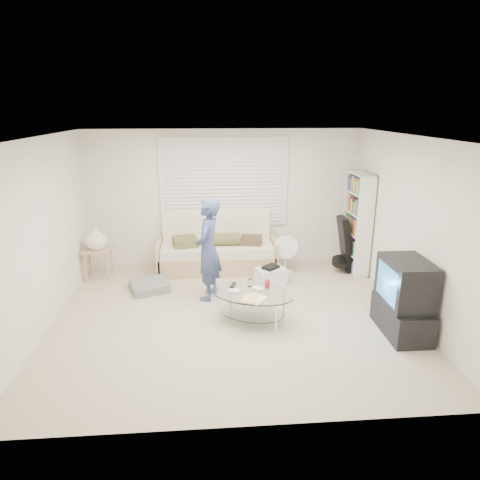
{
  "coord_description": "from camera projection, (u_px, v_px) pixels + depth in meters",
  "views": [
    {
      "loc": [
        -0.33,
        -5.54,
        2.86
      ],
      "look_at": [
        0.14,
        0.3,
        1.04
      ],
      "focal_mm": 32.0,
      "sensor_mm": 36.0,
      "label": 1
    }
  ],
  "objects": [
    {
      "name": "ground",
      "position": [
        232.0,
        315.0,
        6.14
      ],
      "size": [
        5.0,
        5.0,
        0.0
      ],
      "primitive_type": "plane",
      "color": "tan",
      "rests_on": "ground"
    },
    {
      "name": "grey_floor_pillow",
      "position": [
        150.0,
        286.0,
        6.99
      ],
      "size": [
        0.74,
        0.74,
        0.13
      ],
      "primitive_type": "cube",
      "rotation": [
        0.0,
        0.0,
        0.33
      ],
      "color": "slate",
      "rests_on": "ground"
    },
    {
      "name": "storage_bin",
      "position": [
        271.0,
        276.0,
        7.18
      ],
      "size": [
        0.55,
        0.45,
        0.33
      ],
      "color": "white",
      "rests_on": "ground"
    },
    {
      "name": "bookshelf",
      "position": [
        357.0,
        223.0,
        7.56
      ],
      "size": [
        0.28,
        0.76,
        1.79
      ],
      "color": "white",
      "rests_on": "ground"
    },
    {
      "name": "standing_person",
      "position": [
        208.0,
        249.0,
        6.49
      ],
      "size": [
        0.52,
        0.66,
        1.59
      ],
      "primitive_type": "imported",
      "rotation": [
        0.0,
        0.0,
        -1.84
      ],
      "color": "navy",
      "rests_on": "ground"
    },
    {
      "name": "window_blinds",
      "position": [
        224.0,
        183.0,
        7.78
      ],
      "size": [
        2.32,
        0.08,
        1.62
      ],
      "color": "silver",
      "rests_on": "ground"
    },
    {
      "name": "side_table",
      "position": [
        96.0,
        240.0,
        7.3
      ],
      "size": [
        0.47,
        0.38,
        0.93
      ],
      "color": "tan",
      "rests_on": "ground"
    },
    {
      "name": "tv_unit",
      "position": [
        404.0,
        298.0,
        5.54
      ],
      "size": [
        0.52,
        0.93,
        1.01
      ],
      "color": "black",
      "rests_on": "ground"
    },
    {
      "name": "room_shell",
      "position": [
        229.0,
        197.0,
        6.12
      ],
      "size": [
        5.02,
        4.52,
        2.51
      ],
      "color": "white",
      "rests_on": "ground"
    },
    {
      "name": "floor_fan",
      "position": [
        285.0,
        251.0,
        7.61
      ],
      "size": [
        0.43,
        0.29,
        0.71
      ],
      "color": "white",
      "rests_on": "ground"
    },
    {
      "name": "futon_sofa",
      "position": [
        217.0,
        251.0,
        7.81
      ],
      "size": [
        2.13,
        0.86,
        1.04
      ],
      "color": "tan",
      "rests_on": "ground"
    },
    {
      "name": "guitar_case",
      "position": [
        345.0,
        248.0,
        7.64
      ],
      "size": [
        0.37,
        0.37,
        1.01
      ],
      "color": "black",
      "rests_on": "ground"
    },
    {
      "name": "coffee_table",
      "position": [
        252.0,
        298.0,
        5.88
      ],
      "size": [
        1.37,
        1.15,
        0.56
      ],
      "color": "silver",
      "rests_on": "ground"
    }
  ]
}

